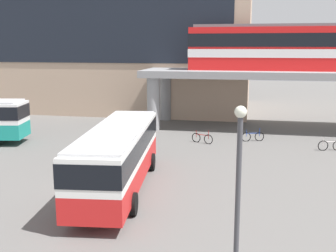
% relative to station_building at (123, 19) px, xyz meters
% --- Properties ---
extents(ground_plane, '(120.00, 120.00, 0.00)m').
position_rel_station_building_xyz_m(ground_plane, '(7.15, -17.81, -10.19)').
color(ground_plane, '#605E5B').
extents(station_building, '(29.12, 16.07, 20.37)m').
position_rel_station_building_xyz_m(station_building, '(0.00, 0.00, 0.00)').
color(station_building, tan).
rests_on(station_building, ground_plane).
extents(elevated_platform, '(28.99, 6.69, 5.10)m').
position_rel_station_building_xyz_m(elevated_platform, '(19.98, -10.48, -5.79)').
color(elevated_platform, gray).
rests_on(elevated_platform, ground_plane).
extents(train, '(19.61, 2.96, 3.84)m').
position_rel_station_building_xyz_m(train, '(19.26, -10.48, -3.12)').
color(train, red).
rests_on(train, elevated_platform).
extents(bus_main, '(3.79, 11.26, 3.22)m').
position_rel_station_building_xyz_m(bus_main, '(8.55, -28.37, -8.20)').
color(bus_main, red).
rests_on(bus_main, ground_plane).
extents(bicycle_silver, '(1.75, 0.49, 1.04)m').
position_rel_station_building_xyz_m(bicycle_silver, '(20.43, -17.74, -9.83)').
color(bicycle_silver, black).
rests_on(bicycle_silver, ground_plane).
extents(bicycle_red, '(1.67, 0.75, 1.04)m').
position_rel_station_building_xyz_m(bicycle_red, '(11.43, -17.24, -9.83)').
color(bicycle_red, black).
rests_on(bicycle_red, ground_plane).
extents(bicycle_blue, '(1.70, 0.67, 1.04)m').
position_rel_station_building_xyz_m(bicycle_blue, '(15.14, -15.88, -9.83)').
color(bicycle_blue, black).
rests_on(bicycle_blue, ground_plane).
extents(lamp_post, '(0.36, 0.36, 5.46)m').
position_rel_station_building_xyz_m(lamp_post, '(14.64, -35.50, -6.91)').
color(lamp_post, '#3F3F44').
rests_on(lamp_post, ground_plane).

